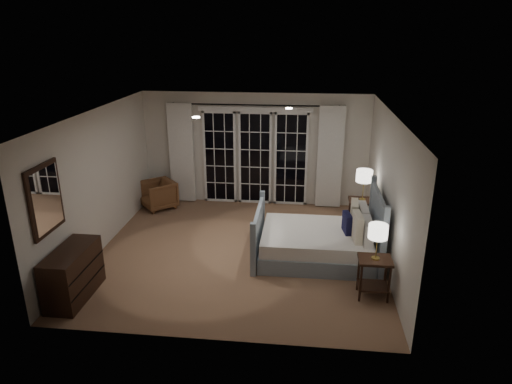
# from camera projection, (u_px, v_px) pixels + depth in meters

# --- Properties ---
(floor) EXTENTS (5.00, 5.00, 0.00)m
(floor) POSITION_uv_depth(u_px,v_px,m) (240.00, 251.00, 8.23)
(floor) COLOR #856047
(floor) RESTS_ON ground
(ceiling) EXTENTS (5.00, 5.00, 0.00)m
(ceiling) POSITION_uv_depth(u_px,v_px,m) (238.00, 113.00, 7.38)
(ceiling) COLOR silver
(ceiling) RESTS_ON wall_back
(wall_left) EXTENTS (0.02, 5.00, 2.50)m
(wall_left) POSITION_uv_depth(u_px,v_px,m) (99.00, 181.00, 8.07)
(wall_left) COLOR silver
(wall_left) RESTS_ON floor
(wall_right) EXTENTS (0.02, 5.00, 2.50)m
(wall_right) POSITION_uv_depth(u_px,v_px,m) (388.00, 191.00, 7.55)
(wall_right) COLOR silver
(wall_right) RESTS_ON floor
(wall_back) EXTENTS (5.00, 0.02, 2.50)m
(wall_back) POSITION_uv_depth(u_px,v_px,m) (255.00, 149.00, 10.15)
(wall_back) COLOR silver
(wall_back) RESTS_ON floor
(wall_front) EXTENTS (5.00, 0.02, 2.50)m
(wall_front) POSITION_uv_depth(u_px,v_px,m) (209.00, 253.00, 5.47)
(wall_front) COLOR silver
(wall_front) RESTS_ON floor
(french_doors) EXTENTS (2.50, 0.04, 2.20)m
(french_doors) POSITION_uv_depth(u_px,v_px,m) (255.00, 157.00, 10.16)
(french_doors) COLOR black
(french_doors) RESTS_ON wall_back
(curtain_rod) EXTENTS (3.50, 0.03, 0.03)m
(curtain_rod) POSITION_uv_depth(u_px,v_px,m) (255.00, 105.00, 9.71)
(curtain_rod) COLOR black
(curtain_rod) RESTS_ON wall_back
(curtain_left) EXTENTS (0.55, 0.10, 2.25)m
(curtain_left) POSITION_uv_depth(u_px,v_px,m) (182.00, 153.00, 10.24)
(curtain_left) COLOR white
(curtain_left) RESTS_ON curtain_rod
(curtain_right) EXTENTS (0.55, 0.10, 2.25)m
(curtain_right) POSITION_uv_depth(u_px,v_px,m) (330.00, 157.00, 9.90)
(curtain_right) COLOR white
(curtain_right) RESTS_ON curtain_rod
(downlight_a) EXTENTS (0.12, 0.12, 0.01)m
(downlight_a) POSITION_uv_depth(u_px,v_px,m) (289.00, 108.00, 7.87)
(downlight_a) COLOR white
(downlight_a) RESTS_ON ceiling
(downlight_b) EXTENTS (0.12, 0.12, 0.01)m
(downlight_b) POSITION_uv_depth(u_px,v_px,m) (196.00, 117.00, 7.08)
(downlight_b) COLOR white
(downlight_b) RESTS_ON ceiling
(bed) EXTENTS (2.08, 1.48, 1.20)m
(bed) POSITION_uv_depth(u_px,v_px,m) (320.00, 241.00, 7.90)
(bed) COLOR gray
(bed) RESTS_ON floor
(nightstand_left) EXTENTS (0.48, 0.39, 0.63)m
(nightstand_left) POSITION_uv_depth(u_px,v_px,m) (374.00, 272.00, 6.71)
(nightstand_left) COLOR black
(nightstand_left) RESTS_ON floor
(nightstand_right) EXTENTS (0.51, 0.41, 0.66)m
(nightstand_right) POSITION_uv_depth(u_px,v_px,m) (361.00, 211.00, 8.90)
(nightstand_right) COLOR black
(nightstand_right) RESTS_ON floor
(lamp_left) EXTENTS (0.28, 0.28, 0.54)m
(lamp_left) POSITION_uv_depth(u_px,v_px,m) (378.00, 232.00, 6.50)
(lamp_left) COLOR tan
(lamp_left) RESTS_ON nightstand_left
(lamp_right) EXTENTS (0.31, 0.31, 0.60)m
(lamp_right) POSITION_uv_depth(u_px,v_px,m) (364.00, 176.00, 8.66)
(lamp_right) COLOR tan
(lamp_right) RESTS_ON nightstand_right
(armchair) EXTENTS (0.96, 0.96, 0.63)m
(armchair) POSITION_uv_depth(u_px,v_px,m) (158.00, 195.00, 10.12)
(armchair) COLOR brown
(armchair) RESTS_ON floor
(dresser) EXTENTS (0.46, 1.09, 0.77)m
(dresser) POSITION_uv_depth(u_px,v_px,m) (73.00, 274.00, 6.72)
(dresser) COLOR black
(dresser) RESTS_ON floor
(mirror) EXTENTS (0.05, 0.85, 1.00)m
(mirror) POSITION_uv_depth(u_px,v_px,m) (45.00, 199.00, 6.35)
(mirror) COLOR black
(mirror) RESTS_ON wall_left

